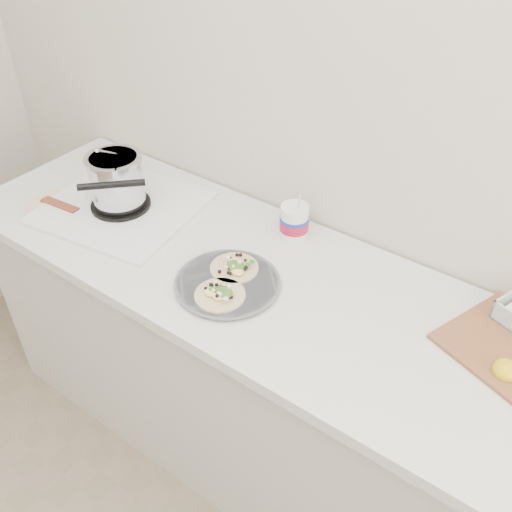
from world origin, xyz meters
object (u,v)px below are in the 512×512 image
Objects in this scene: taco_plate at (227,281)px; bacon_plate at (60,207)px; stove at (118,190)px; tub at (295,219)px.

bacon_plate is at bearing -177.90° from taco_plate.
stove reaches higher than bacon_plate.
bacon_plate is (-0.74, -0.35, -0.06)m from tub.
tub is at bearing 13.10° from stove.
taco_plate is at bearing -93.92° from tub.
taco_plate is 0.72m from bacon_plate.
tub is at bearing 86.08° from taco_plate.
taco_plate is at bearing 2.10° from bacon_plate.
stove is at bearing 169.98° from taco_plate.
stove reaches higher than tub.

